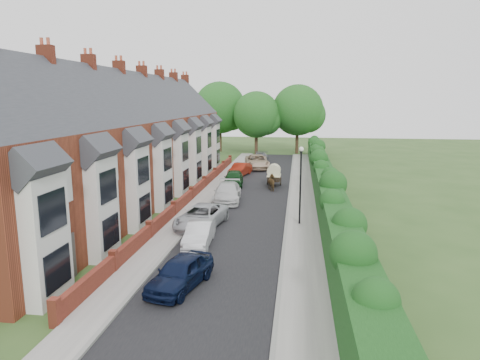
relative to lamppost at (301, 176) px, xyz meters
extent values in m
plane|color=#2D4C1E|center=(-3.40, -4.00, -3.30)|extent=(140.00, 140.00, 0.00)
cube|color=black|center=(-3.90, 7.00, -3.29)|extent=(6.00, 58.00, 0.02)
cube|color=gray|center=(0.20, 7.00, -3.24)|extent=(2.20, 58.00, 0.12)
cube|color=gray|center=(-7.75, 7.00, -3.24)|extent=(1.70, 58.00, 0.12)
cube|color=gray|center=(-0.85, 7.00, -3.23)|extent=(0.18, 58.00, 0.13)
cube|color=gray|center=(-6.95, 7.00, -3.23)|extent=(0.18, 58.00, 0.13)
cube|color=#113612|center=(2.00, 7.00, -2.05)|extent=(1.50, 58.00, 2.50)
cube|color=brown|center=(-14.40, 6.00, -0.05)|extent=(8.00, 40.00, 6.50)
cube|color=#2D2F35|center=(-14.40, 6.00, 3.20)|extent=(8.00, 40.20, 8.00)
cube|color=silver|center=(-10.05, -12.10, -0.70)|extent=(0.70, 2.40, 5.20)
cube|color=black|center=(-9.68, -12.10, -1.90)|extent=(0.06, 1.80, 1.60)
cube|color=black|center=(-9.68, -12.10, 0.50)|extent=(0.06, 1.80, 1.60)
cube|color=#2D2F35|center=(-10.20, -12.10, 2.30)|extent=(1.70, 2.60, 1.70)
cube|color=#3F2D2D|center=(-10.36, -10.00, -2.25)|extent=(0.08, 0.90, 2.10)
cube|color=silver|center=(-10.35, -10.10, 1.10)|extent=(0.12, 1.20, 1.60)
cube|color=silver|center=(-10.05, -7.10, -0.70)|extent=(0.70, 2.40, 5.20)
cube|color=black|center=(-9.68, -7.10, -1.90)|extent=(0.06, 1.80, 1.60)
cube|color=black|center=(-9.68, -7.10, 0.50)|extent=(0.06, 1.80, 1.60)
cube|color=#2D2F35|center=(-10.20, -7.10, 2.30)|extent=(1.70, 2.60, 1.70)
cube|color=#3F2D2D|center=(-10.36, -5.00, -2.25)|extent=(0.08, 0.90, 2.10)
cube|color=silver|center=(-10.35, -5.10, 1.10)|extent=(0.12, 1.20, 1.60)
cube|color=silver|center=(-10.05, -2.10, -0.70)|extent=(0.70, 2.40, 5.20)
cube|color=black|center=(-9.68, -2.10, -1.90)|extent=(0.06, 1.80, 1.60)
cube|color=black|center=(-9.68, -2.10, 0.50)|extent=(0.06, 1.80, 1.60)
cube|color=#2D2F35|center=(-10.20, -2.10, 2.30)|extent=(1.70, 2.60, 1.70)
cube|color=#3F2D2D|center=(-10.36, 0.00, -2.25)|extent=(0.08, 0.90, 2.10)
cube|color=silver|center=(-10.35, -0.10, 1.10)|extent=(0.12, 1.20, 1.60)
cube|color=silver|center=(-10.05, 2.90, -0.70)|extent=(0.70, 2.40, 5.20)
cube|color=black|center=(-9.68, 2.90, -1.90)|extent=(0.06, 1.80, 1.60)
cube|color=black|center=(-9.68, 2.90, 0.50)|extent=(0.06, 1.80, 1.60)
cube|color=#2D2F35|center=(-10.20, 2.90, 2.30)|extent=(1.70, 2.60, 1.70)
cube|color=#3F2D2D|center=(-10.36, 5.00, -2.25)|extent=(0.08, 0.90, 2.10)
cube|color=silver|center=(-10.35, 4.90, 1.10)|extent=(0.12, 1.20, 1.60)
cube|color=silver|center=(-10.05, 7.90, -0.70)|extent=(0.70, 2.40, 5.20)
cube|color=black|center=(-9.68, 7.90, -1.90)|extent=(0.06, 1.80, 1.60)
cube|color=black|center=(-9.68, 7.90, 0.50)|extent=(0.06, 1.80, 1.60)
cube|color=#2D2F35|center=(-10.20, 7.90, 2.30)|extent=(1.70, 2.60, 1.70)
cube|color=#3F2D2D|center=(-10.36, 10.00, -2.25)|extent=(0.08, 0.90, 2.10)
cube|color=silver|center=(-10.35, 9.90, 1.10)|extent=(0.12, 1.20, 1.60)
cube|color=silver|center=(-10.05, 12.90, -0.70)|extent=(0.70, 2.40, 5.20)
cube|color=black|center=(-9.68, 12.90, -1.90)|extent=(0.06, 1.80, 1.60)
cube|color=black|center=(-9.68, 12.90, 0.50)|extent=(0.06, 1.80, 1.60)
cube|color=#2D2F35|center=(-10.20, 12.90, 2.30)|extent=(1.70, 2.60, 1.70)
cube|color=#3F2D2D|center=(-10.36, 15.00, -2.25)|extent=(0.08, 0.90, 2.10)
cube|color=silver|center=(-10.35, 14.90, 1.10)|extent=(0.12, 1.20, 1.60)
cube|color=silver|center=(-10.05, 17.90, -0.70)|extent=(0.70, 2.40, 5.20)
cube|color=black|center=(-9.68, 17.90, -1.90)|extent=(0.06, 1.80, 1.60)
cube|color=black|center=(-9.68, 17.90, 0.50)|extent=(0.06, 1.80, 1.60)
cube|color=#2D2F35|center=(-10.20, 17.90, 2.30)|extent=(1.70, 2.60, 1.70)
cube|color=#3F2D2D|center=(-10.36, 20.00, -2.25)|extent=(0.08, 0.90, 2.10)
cube|color=silver|center=(-10.35, 19.90, 1.10)|extent=(0.12, 1.20, 1.60)
cube|color=silver|center=(-10.05, 22.90, -0.70)|extent=(0.70, 2.40, 5.20)
cube|color=black|center=(-9.68, 22.90, -1.90)|extent=(0.06, 1.80, 1.60)
cube|color=black|center=(-9.68, 22.90, 0.50)|extent=(0.06, 1.80, 1.60)
cube|color=#2D2F35|center=(-10.20, 22.90, 2.30)|extent=(1.70, 2.60, 1.70)
cube|color=#3F2D2D|center=(-10.36, 25.00, -2.25)|extent=(0.08, 0.90, 2.10)
cube|color=silver|center=(-10.35, 24.90, 1.10)|extent=(0.12, 1.20, 1.60)
cube|color=maroon|center=(-14.40, -4.00, 7.00)|extent=(0.90, 0.50, 1.60)
cylinder|color=#A14830|center=(-14.60, -4.00, 7.95)|extent=(0.20, 0.20, 0.50)
cylinder|color=#A14830|center=(-14.20, -4.00, 7.95)|extent=(0.20, 0.20, 0.50)
cube|color=maroon|center=(-14.40, 1.00, 7.00)|extent=(0.90, 0.50, 1.60)
cylinder|color=#A14830|center=(-14.60, 1.00, 7.95)|extent=(0.20, 0.20, 0.50)
cylinder|color=#A14830|center=(-14.20, 1.00, 7.95)|extent=(0.20, 0.20, 0.50)
cube|color=maroon|center=(-14.40, 6.00, 7.00)|extent=(0.90, 0.50, 1.60)
cylinder|color=#A14830|center=(-14.60, 6.00, 7.95)|extent=(0.20, 0.20, 0.50)
cylinder|color=#A14830|center=(-14.20, 6.00, 7.95)|extent=(0.20, 0.20, 0.50)
cube|color=maroon|center=(-14.40, 11.00, 7.00)|extent=(0.90, 0.50, 1.60)
cylinder|color=#A14830|center=(-14.60, 11.00, 7.95)|extent=(0.20, 0.20, 0.50)
cylinder|color=#A14830|center=(-14.20, 11.00, 7.95)|extent=(0.20, 0.20, 0.50)
cube|color=maroon|center=(-14.40, 16.00, 7.00)|extent=(0.90, 0.50, 1.60)
cylinder|color=#A14830|center=(-14.60, 16.00, 7.95)|extent=(0.20, 0.20, 0.50)
cylinder|color=#A14830|center=(-14.20, 16.00, 7.95)|extent=(0.20, 0.20, 0.50)
cube|color=maroon|center=(-14.40, 21.00, 7.00)|extent=(0.90, 0.50, 1.60)
cylinder|color=#A14830|center=(-14.60, 21.00, 7.95)|extent=(0.20, 0.20, 0.50)
cylinder|color=#A14830|center=(-14.20, 21.00, 7.95)|extent=(0.20, 0.20, 0.50)
cube|color=maroon|center=(-14.40, 26.00, 7.00)|extent=(0.90, 0.50, 1.60)
cylinder|color=#A14830|center=(-14.60, 26.00, 7.95)|extent=(0.20, 0.20, 0.50)
cylinder|color=#A14830|center=(-14.20, 26.00, 7.95)|extent=(0.20, 0.20, 0.50)
cube|color=maroon|center=(-8.75, -11.50, -2.85)|extent=(0.30, 4.70, 0.90)
cube|color=maroon|center=(-8.75, -6.50, -2.85)|extent=(0.30, 4.70, 0.90)
cube|color=maroon|center=(-8.75, -1.50, -2.85)|extent=(0.30, 4.70, 0.90)
cube|color=maroon|center=(-8.75, 3.50, -2.85)|extent=(0.30, 4.70, 0.90)
cube|color=maroon|center=(-8.75, 8.50, -2.85)|extent=(0.30, 4.70, 0.90)
cube|color=maroon|center=(-8.75, 13.50, -2.85)|extent=(0.30, 4.70, 0.90)
cube|color=maroon|center=(-8.75, 18.50, -2.85)|extent=(0.30, 4.70, 0.90)
cube|color=maroon|center=(-8.75, 23.50, -2.85)|extent=(0.30, 4.70, 0.90)
cube|color=maroon|center=(-8.75, -14.00, -2.75)|extent=(0.35, 0.35, 1.10)
cube|color=maroon|center=(-8.75, -9.00, -2.75)|extent=(0.35, 0.35, 1.10)
cube|color=maroon|center=(-8.75, -4.00, -2.75)|extent=(0.35, 0.35, 1.10)
cube|color=maroon|center=(-8.75, 1.00, -2.75)|extent=(0.35, 0.35, 1.10)
cube|color=maroon|center=(-8.75, 6.00, -2.75)|extent=(0.35, 0.35, 1.10)
cube|color=maroon|center=(-8.75, 11.00, -2.75)|extent=(0.35, 0.35, 1.10)
cube|color=maroon|center=(-8.75, 16.00, -2.75)|extent=(0.35, 0.35, 1.10)
cube|color=maroon|center=(-8.75, 21.00, -2.75)|extent=(0.35, 0.35, 1.10)
cube|color=maroon|center=(-8.75, 26.00, -2.75)|extent=(0.35, 0.35, 1.10)
cylinder|color=black|center=(0.00, 0.00, -0.90)|extent=(0.12, 0.12, 4.80)
cylinder|color=black|center=(0.00, 0.00, 1.55)|extent=(0.20, 0.20, 0.10)
sphere|color=silver|center=(0.00, 0.00, 1.70)|extent=(0.32, 0.32, 0.32)
cylinder|color=#332316|center=(-6.40, 36.00, -0.92)|extent=(0.50, 0.50, 4.75)
sphere|color=#184617|center=(-6.40, 36.00, 2.59)|extent=(6.80, 6.80, 6.80)
sphere|color=#184617|center=(-5.04, 36.30, 1.93)|extent=(4.76, 4.76, 4.76)
cylinder|color=#332316|center=(-0.40, 38.00, -0.67)|extent=(0.50, 0.50, 5.25)
sphere|color=#184617|center=(-0.40, 38.00, 3.21)|extent=(7.60, 7.60, 7.60)
sphere|color=#184617|center=(1.12, 38.30, 2.48)|extent=(5.32, 5.32, 5.32)
cylinder|color=#332316|center=(-12.40, 39.00, -0.55)|extent=(0.50, 0.50, 5.50)
sphere|color=#184617|center=(-12.40, 39.00, 3.52)|extent=(8.00, 8.00, 8.00)
sphere|color=#184617|center=(-10.80, 39.30, 2.75)|extent=(5.60, 5.60, 5.60)
imported|color=black|center=(-5.15, -10.20, -2.60)|extent=(2.57, 4.38, 1.40)
imported|color=silver|center=(-5.62, -4.60, -2.66)|extent=(1.55, 3.93, 1.27)
imported|color=#B2B4BA|center=(-6.26, -1.26, -2.59)|extent=(3.07, 5.39, 1.42)
imported|color=silver|center=(-5.75, 5.88, -2.56)|extent=(2.49, 5.25, 1.48)
imported|color=#103614|center=(-6.20, 12.20, -2.56)|extent=(2.17, 4.49, 1.48)
imported|color=maroon|center=(-6.33, 17.72, -2.62)|extent=(2.27, 4.33, 1.36)
imported|color=#C4AA8D|center=(-5.00, 22.89, -2.49)|extent=(3.66, 6.18, 1.61)
imported|color=slate|center=(-5.00, 26.82, -2.63)|extent=(1.96, 4.63, 1.33)
imported|color=#4E381C|center=(-2.40, 10.66, -2.59)|extent=(1.30, 1.85, 1.42)
cube|color=black|center=(-2.40, 12.46, -2.48)|extent=(1.16, 1.93, 0.48)
cylinder|color=#BFBA94|center=(-2.40, 12.46, -1.80)|extent=(1.25, 1.20, 1.25)
cube|color=#BFBA94|center=(-2.40, 12.46, -2.24)|extent=(1.27, 1.97, 0.04)
cylinder|color=black|center=(-3.02, 13.04, -2.86)|extent=(0.08, 0.87, 0.87)
cylinder|color=black|center=(-1.77, 13.04, -2.86)|extent=(0.08, 0.87, 0.87)
cylinder|color=black|center=(-2.74, 11.40, -2.43)|extent=(0.06, 1.73, 0.06)
cylinder|color=black|center=(-2.06, 11.40, -2.43)|extent=(0.06, 1.73, 0.06)
camera|label=1|loc=(-0.21, -27.19, 4.82)|focal=32.00mm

